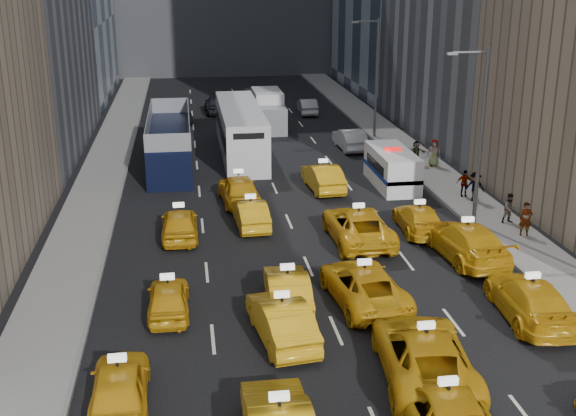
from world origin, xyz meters
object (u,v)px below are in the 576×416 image
(box_truck, at_px, (269,111))
(double_decker, at_px, (170,141))
(nypd_van, at_px, (392,169))
(city_bus, at_px, (240,131))
(pedestrian_0, at_px, (526,219))
(taxi_2, at_px, (446,410))

(box_truck, bearing_deg, double_decker, -127.92)
(nypd_van, relative_size, double_decker, 0.48)
(double_decker, bearing_deg, box_truck, 51.61)
(double_decker, relative_size, city_bus, 0.90)
(double_decker, xyz_separation_m, box_truck, (7.83, 10.69, -0.26))
(nypd_van, relative_size, pedestrian_0, 3.40)
(taxi_2, bearing_deg, box_truck, -86.90)
(double_decker, distance_m, box_truck, 13.25)
(taxi_2, distance_m, box_truck, 41.15)
(taxi_2, relative_size, nypd_van, 0.93)
(nypd_van, height_order, pedestrian_0, nypd_van)
(city_bus, xyz_separation_m, box_truck, (2.96, 8.23, -0.23))
(city_bus, height_order, box_truck, city_bus)
(nypd_van, xyz_separation_m, pedestrian_0, (3.98, -9.54, -0.08))
(pedestrian_0, bearing_deg, double_decker, 153.09)
(nypd_van, distance_m, pedestrian_0, 10.34)
(double_decker, xyz_separation_m, city_bus, (4.87, 2.46, -0.03))
(taxi_2, height_order, double_decker, double_decker)
(city_bus, bearing_deg, taxi_2, -81.79)
(double_decker, distance_m, pedestrian_0, 23.62)
(box_truck, bearing_deg, taxi_2, -91.44)
(double_decker, bearing_deg, city_bus, 24.62)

